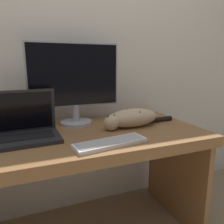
# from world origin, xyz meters

# --- Properties ---
(wall_back) EXTENTS (6.40, 0.06, 2.60)m
(wall_back) POSITION_xyz_m (0.00, 0.74, 1.30)
(wall_back) COLOR silver
(wall_back) RESTS_ON ground_plane
(desk) EXTENTS (1.49, 0.68, 0.71)m
(desk) POSITION_xyz_m (0.00, 0.34, 0.56)
(desk) COLOR olive
(desk) RESTS_ON ground_plane
(monitor) EXTENTS (0.58, 0.20, 0.52)m
(monitor) POSITION_xyz_m (0.05, 0.55, 0.98)
(monitor) COLOR #B2B2B7
(monitor) RESTS_ON desk
(laptop) EXTENTS (0.35, 0.25, 0.25)m
(laptop) POSITION_xyz_m (-0.26, 0.36, 0.76)
(laptop) COLOR #232326
(laptop) RESTS_ON desk
(external_keyboard) EXTENTS (0.38, 0.16, 0.02)m
(external_keyboard) POSITION_xyz_m (0.12, 0.11, 0.72)
(external_keyboard) COLOR white
(external_keyboard) RESTS_ON desk
(cat) EXTENTS (0.52, 0.16, 0.11)m
(cat) POSITION_xyz_m (0.36, 0.36, 0.76)
(cat) COLOR #D1B284
(cat) RESTS_ON desk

